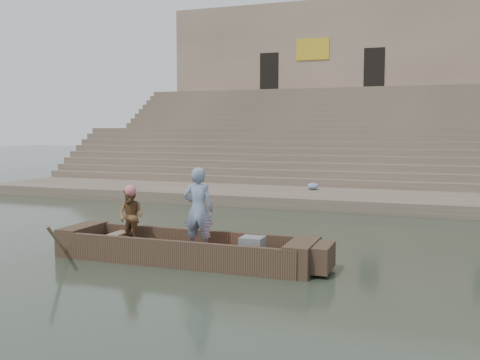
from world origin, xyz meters
The scene contains 11 objects.
ground centered at (0.00, 0.00, 0.00)m, with size 120.00×120.00×0.00m, color #283326.
lower_landing centered at (0.00, 8.00, 0.20)m, with size 32.00×4.00×0.40m, color #83705D.
mid_landing centered at (0.00, 15.50, 1.40)m, with size 32.00×3.00×2.80m, color #83705D.
upper_landing centered at (0.00, 22.50, 2.60)m, with size 32.00×3.00×5.20m, color #83705D.
ghat_steps centered at (0.00, 17.19, 1.80)m, with size 32.00×11.00×5.20m.
building_wall centered at (0.00, 26.50, 5.60)m, with size 32.00×5.07×11.20m.
main_rowboat centered at (-3.18, -1.62, 0.11)m, with size 5.00×1.30×0.22m, color brown.
rowboat_trim centered at (-2.97, -1.63, 0.31)m, with size 6.04×2.63×1.93m.
standing_man centered at (-2.84, -1.61, 1.11)m, with size 0.65×0.43×1.78m, color navy.
rowing_man centered at (-4.56, -1.45, 0.85)m, with size 0.61×0.48×1.26m, color #22682A.
television centered at (-1.66, -1.62, 0.42)m, with size 0.46×0.42×0.40m.
Camera 1 is at (1.71, -11.72, 2.80)m, focal length 40.25 mm.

